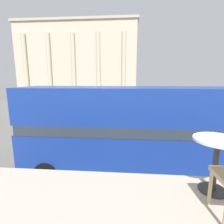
{
  "coord_description": "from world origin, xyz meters",
  "views": [
    {
      "loc": [
        -0.12,
        -2.56,
        4.68
      ],
      "look_at": [
        -1.61,
        15.37,
        1.26
      ],
      "focal_mm": 28.0,
      "sensor_mm": 36.0,
      "label": 1
    }
  ],
  "objects": [
    {
      "name": "double_decker_bus",
      "position": [
        0.38,
        5.49,
        2.41
      ],
      "size": [
        10.85,
        2.73,
        4.31
      ],
      "rotation": [
        0.0,
        0.0,
        0.11
      ],
      "color": "black",
      "rests_on": "ground_plane"
    },
    {
      "name": "pedestrian_black",
      "position": [
        -5.06,
        29.4,
        0.95
      ],
      "size": [
        0.32,
        0.32,
        1.65
      ],
      "rotation": [
        0.0,
        0.0,
        2.14
      ],
      "color": "#282B33",
      "rests_on": "ground_plane"
    },
    {
      "name": "car_black",
      "position": [
        9.82,
        18.63,
        0.7
      ],
      "size": [
        4.2,
        1.93,
        1.35
      ],
      "rotation": [
        0.0,
        0.0,
        1.07
      ],
      "color": "black",
      "rests_on": "ground_plane"
    },
    {
      "name": "traffic_light_near",
      "position": [
        7.24,
        11.43,
        2.16
      ],
      "size": [
        0.42,
        0.24,
        3.28
      ],
      "color": "black",
      "rests_on": "ground_plane"
    },
    {
      "name": "cafe_dining_table",
      "position": [
        1.05,
        -0.35,
        3.74
      ],
      "size": [
        0.6,
        0.6,
        0.73
      ],
      "color": "#2D2D30",
      "rests_on": "cafe_floor_slab"
    },
    {
      "name": "traffic_light_mid",
      "position": [
        7.21,
        17.88,
        2.52
      ],
      "size": [
        0.42,
        0.24,
        3.85
      ],
      "color": "black",
      "rests_on": "ground_plane"
    },
    {
      "name": "pedestrian_grey",
      "position": [
        2.32,
        12.78,
        0.96
      ],
      "size": [
        0.32,
        0.32,
        1.67
      ],
      "rotation": [
        0.0,
        0.0,
        0.52
      ],
      "color": "#282B33",
      "rests_on": "ground_plane"
    },
    {
      "name": "plaza_building_left",
      "position": [
        -11.44,
        42.66,
        8.57
      ],
      "size": [
        27.19,
        16.2,
        17.13
      ],
      "color": "beige",
      "rests_on": "ground_plane"
    },
    {
      "name": "pedestrian_olive",
      "position": [
        7.92,
        25.64,
        1.02
      ],
      "size": [
        0.32,
        0.32,
        1.77
      ],
      "rotation": [
        0.0,
        0.0,
        5.43
      ],
      "color": "#282B33",
      "rests_on": "ground_plane"
    }
  ]
}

